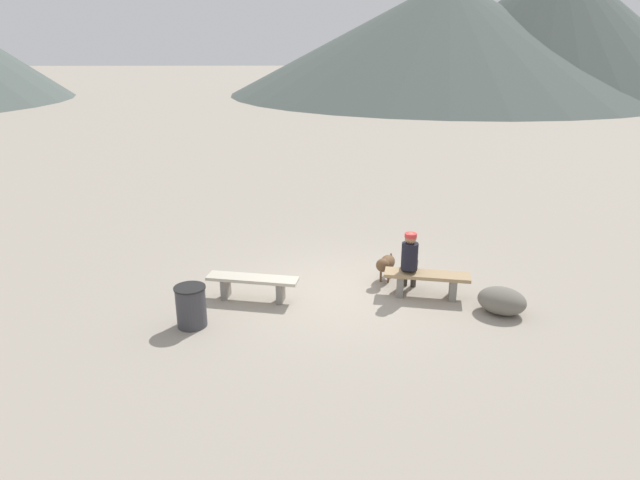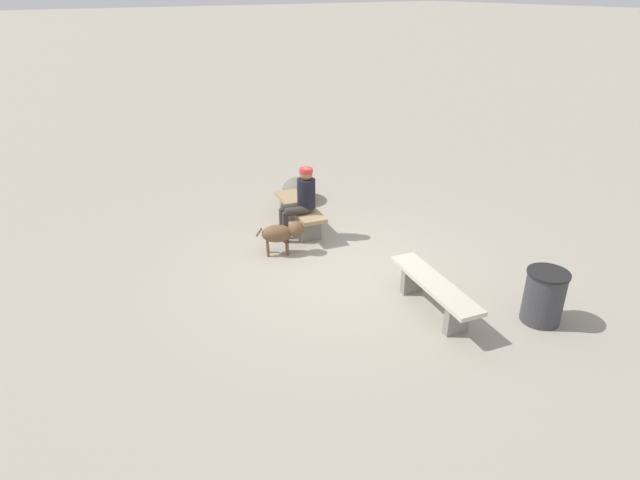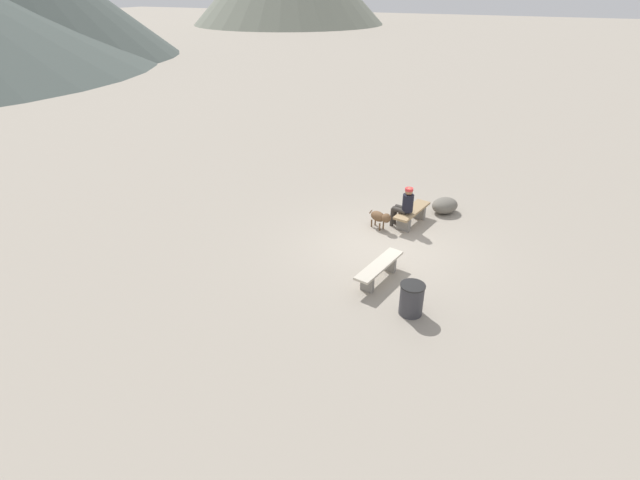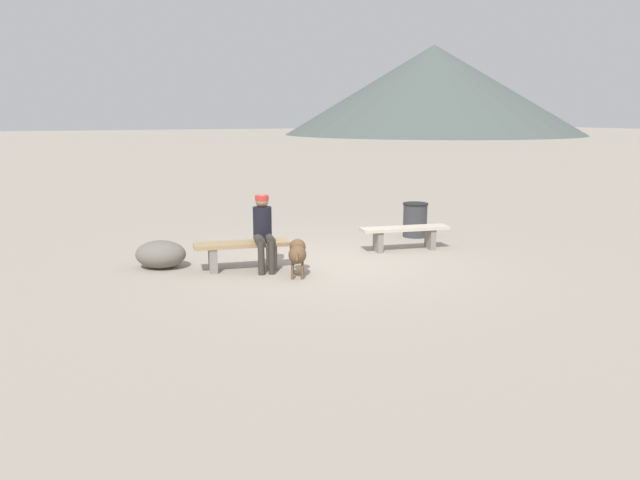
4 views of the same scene
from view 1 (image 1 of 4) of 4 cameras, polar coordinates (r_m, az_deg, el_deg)
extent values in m
cube|color=#9E9384|center=(11.26, 2.36, -5.22)|extent=(210.00, 210.00, 0.06)
cube|color=gray|center=(11.02, -9.46, -4.74)|extent=(0.17, 0.33, 0.40)
cube|color=gray|center=(10.72, -3.98, -5.22)|extent=(0.17, 0.33, 0.40)
cube|color=beige|center=(10.77, -6.80, -3.87)|extent=(1.78, 0.71, 0.06)
cube|color=gray|center=(11.11, 8.07, -4.44)|extent=(0.20, 0.41, 0.41)
cube|color=gray|center=(11.13, 13.21, -4.74)|extent=(0.20, 0.41, 0.41)
cube|color=#A3845B|center=(11.01, 10.72, -3.47)|extent=(1.66, 0.74, 0.07)
cylinder|color=black|center=(10.88, 9.00, -1.59)|extent=(0.31, 0.31, 0.51)
sphere|color=#A3704C|center=(10.76, 9.10, 0.17)|extent=(0.22, 0.22, 0.22)
cylinder|color=red|center=(10.74, 9.11, 0.48)|extent=(0.23, 0.23, 0.08)
cylinder|color=#38332D|center=(11.16, 9.43, -2.47)|extent=(0.24, 0.44, 0.15)
cylinder|color=#38332D|center=(11.46, 9.40, -3.36)|extent=(0.11, 0.11, 0.55)
cylinder|color=#38332D|center=(11.17, 8.54, -2.41)|extent=(0.24, 0.44, 0.15)
cylinder|color=#38332D|center=(11.46, 8.54, -3.30)|extent=(0.11, 0.11, 0.55)
ellipsoid|color=brown|center=(11.69, 6.78, -2.27)|extent=(0.47, 0.58, 0.29)
sphere|color=brown|center=(11.39, 6.32, -2.54)|extent=(0.27, 0.27, 0.27)
cylinder|color=brown|center=(11.63, 6.88, -3.77)|extent=(0.04, 0.04, 0.22)
cylinder|color=brown|center=(11.67, 6.13, -3.65)|extent=(0.04, 0.04, 0.22)
cylinder|color=brown|center=(11.91, 7.33, -3.20)|extent=(0.04, 0.04, 0.22)
cylinder|color=brown|center=(11.95, 6.59, -3.09)|extent=(0.04, 0.04, 0.22)
cylinder|color=brown|center=(11.94, 7.20, -1.60)|extent=(0.08, 0.12, 0.15)
cylinder|color=#38383D|center=(10.01, -12.83, -6.61)|extent=(0.51, 0.51, 0.70)
cylinder|color=black|center=(9.86, -12.98, -4.70)|extent=(0.54, 0.54, 0.03)
ellipsoid|color=#6B665B|center=(10.77, 17.81, -5.83)|extent=(1.10, 1.04, 0.47)
cone|color=#4C5651|center=(57.04, 22.42, 19.31)|extent=(29.33, 29.33, 11.76)
cone|color=#4C5651|center=(55.35, 12.53, 19.28)|extent=(38.95, 38.95, 9.84)
camera|label=2|loc=(15.49, -22.25, 15.80)|focal=29.89mm
camera|label=3|loc=(12.82, -60.86, 17.74)|focal=26.94mm
camera|label=4|loc=(20.36, 14.75, 12.92)|focal=34.17mm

